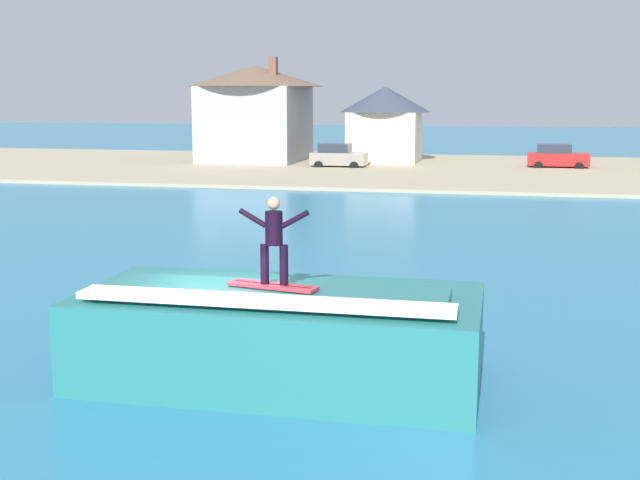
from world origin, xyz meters
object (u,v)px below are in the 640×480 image
object	(u,v)px
wave_crest	(280,335)
surfer	(274,236)
car_near_shore	(338,156)
car_far_shore	(557,157)
house_with_chimney	(255,109)
surfboard	(273,286)
house_small_cottage	(385,121)

from	to	relation	value
wave_crest	surfer	distance (m)	2.01
car_near_shore	car_far_shore	world-z (taller)	same
wave_crest	car_far_shore	bearing A→B (deg)	80.48
house_with_chimney	wave_crest	bearing A→B (deg)	-72.95
car_near_shore	house_with_chimney	xyz separation A→B (m)	(-7.37, 3.89, 3.30)
wave_crest	car_far_shore	size ratio (longest dim) A/B	1.76
surfboard	house_small_cottage	size ratio (longest dim) A/B	0.25
wave_crest	surfer	bearing A→B (deg)	-89.87
car_near_shore	wave_crest	bearing A→B (deg)	-80.39
car_near_shore	surfboard	bearing A→B (deg)	-80.50
wave_crest	car_near_shore	bearing A→B (deg)	99.61
wave_crest	surfer	size ratio (longest dim) A/B	4.63
wave_crest	surfboard	distance (m)	1.10
surfboard	house_small_cottage	xyz separation A→B (m)	(-4.82, 50.19, 1.40)
surfboard	surfer	xyz separation A→B (m)	(0.03, 0.02, 0.94)
surfer	house_small_cottage	bearing A→B (deg)	95.52
wave_crest	car_far_shore	xyz separation A→B (m)	(7.98, 47.58, 0.05)
surfboard	surfer	size ratio (longest dim) A/B	1.09
car_far_shore	house_small_cottage	xyz separation A→B (m)	(-12.83, 2.25, 2.40)
car_far_shore	wave_crest	bearing A→B (deg)	-99.52
surfboard	car_far_shore	world-z (taller)	surfboard
surfboard	car_far_shore	bearing A→B (deg)	80.52
car_near_shore	house_with_chimney	world-z (taller)	house_with_chimney
wave_crest	car_far_shore	world-z (taller)	wave_crest
surfboard	house_with_chimney	world-z (taller)	house_with_chimney
wave_crest	house_small_cottage	distance (m)	50.12
surfer	house_with_chimney	size ratio (longest dim) A/B	0.15
surfer	car_far_shore	world-z (taller)	surfer
wave_crest	house_small_cottage	size ratio (longest dim) A/B	1.08
surfboard	house_with_chimney	xyz separation A→B (m)	(-14.94, 49.15, 2.31)
car_far_shore	house_small_cottage	size ratio (longest dim) A/B	0.61
car_far_shore	house_with_chimney	xyz separation A→B (m)	(-22.94, 1.21, 3.30)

